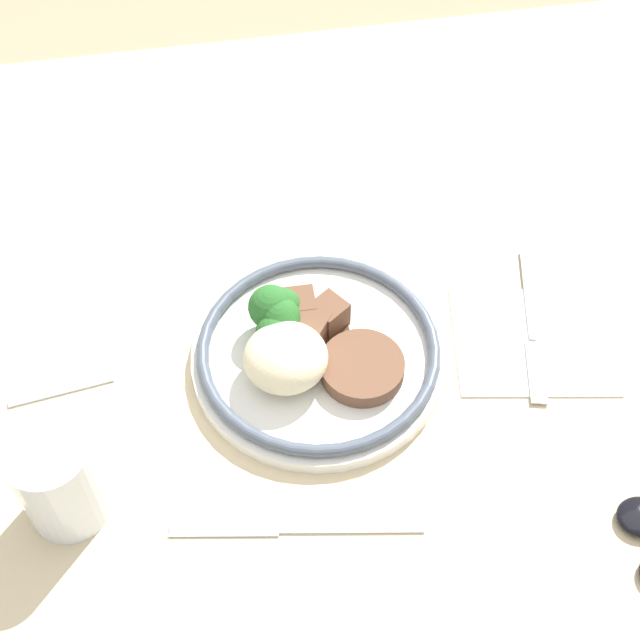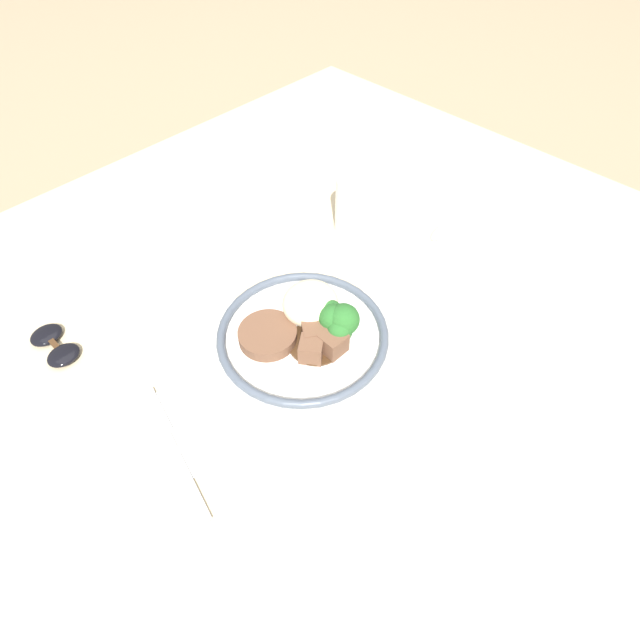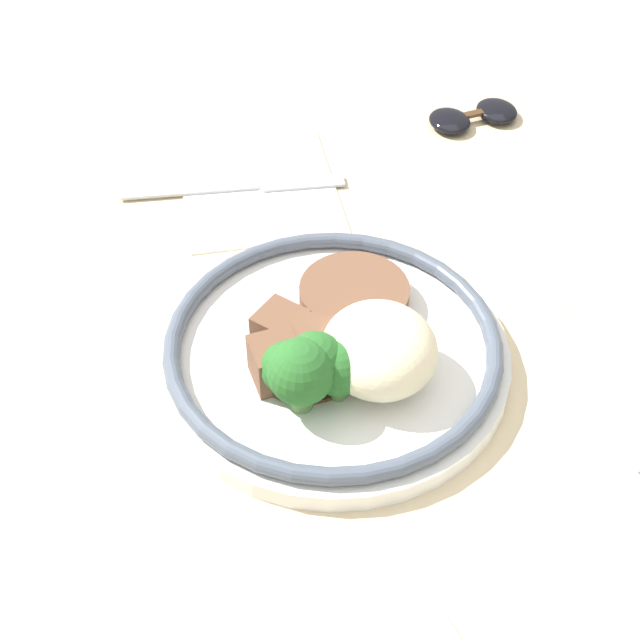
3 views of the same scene
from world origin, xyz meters
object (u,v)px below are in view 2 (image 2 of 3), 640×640
plate (307,331)px  fork (169,437)px  spoon (434,238)px  sunglasses (55,345)px  knife (255,264)px  juice_glass (356,206)px

plate → fork: size_ratio=1.29×
spoon → sunglasses: size_ratio=1.81×
fork → plate: bearing=-79.9°
knife → sunglasses: (-0.30, 0.07, 0.01)m
knife → sunglasses: bearing=176.8°
juice_glass → spoon: size_ratio=0.62×
juice_glass → fork: size_ratio=0.52×
plate → juice_glass: (0.23, 0.12, 0.02)m
fork → knife: (0.27, 0.16, -0.00)m
plate → juice_glass: juice_glass is taller
knife → juice_glass: bearing=-7.0°
spoon → knife: bearing=138.6°
plate → fork: plate is taller
knife → plate: bearing=-97.0°
plate → sunglasses: bearing=136.3°
spoon → sunglasses: 0.60m
fork → sunglasses: 0.23m
spoon → juice_glass: bearing=114.1°
spoon → sunglasses: (-0.55, 0.24, 0.00)m
knife → sunglasses: 0.31m
juice_glass → spoon: 0.14m
knife → spoon: bearing=-24.1°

